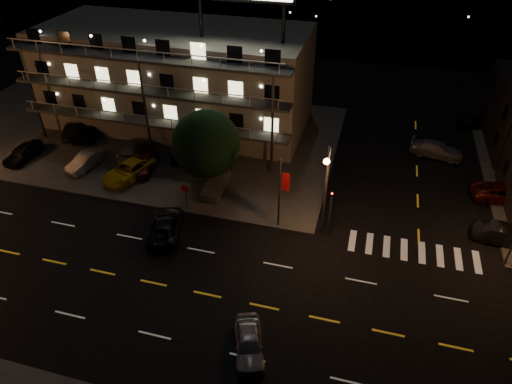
% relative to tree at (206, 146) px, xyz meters
% --- Properties ---
extents(ground, '(140.00, 140.00, 0.00)m').
position_rel_tree_xyz_m(ground, '(2.15, -11.63, -4.64)').
color(ground, black).
rests_on(ground, ground).
extents(curb_nw, '(44.00, 24.00, 0.15)m').
position_rel_tree_xyz_m(curb_nw, '(-11.85, 8.37, -4.57)').
color(curb_nw, '#333331').
rests_on(curb_nw, ground).
extents(motel, '(28.00, 13.80, 18.10)m').
position_rel_tree_xyz_m(motel, '(-7.80, 12.26, 0.70)').
color(motel, gray).
rests_on(motel, ground).
extents(streetlight_nc, '(0.44, 1.92, 8.00)m').
position_rel_tree_xyz_m(streetlight_nc, '(10.65, -3.69, 0.32)').
color(streetlight_nc, '#2D2D30').
rests_on(streetlight_nc, ground).
extents(signal_nw, '(0.20, 0.27, 4.60)m').
position_rel_tree_xyz_m(signal_nw, '(11.15, -3.13, -2.07)').
color(signal_nw, '#2D2D30').
rests_on(signal_nw, ground).
extents(banner_north, '(0.83, 0.16, 6.40)m').
position_rel_tree_xyz_m(banner_north, '(7.23, -3.23, -1.21)').
color(banner_north, '#2D2D30').
rests_on(banner_north, ground).
extents(stop_sign, '(0.91, 0.11, 2.61)m').
position_rel_tree_xyz_m(stop_sign, '(-0.85, -3.06, -2.93)').
color(stop_sign, '#2D2D30').
rests_on(stop_sign, ground).
extents(tree, '(6.00, 5.78, 7.56)m').
position_rel_tree_xyz_m(tree, '(0.00, 0.00, 0.00)').
color(tree, black).
rests_on(tree, curb_nw).
extents(lot_car_0, '(2.06, 4.51, 1.50)m').
position_rel_tree_xyz_m(lot_car_0, '(-19.42, 0.14, -3.74)').
color(lot_car_0, black).
rests_on(lot_car_0, curb_nw).
extents(lot_car_1, '(2.38, 4.46, 1.40)m').
position_rel_tree_xyz_m(lot_car_1, '(-12.65, 0.43, -3.79)').
color(lot_car_1, gray).
rests_on(lot_car_1, curb_nw).
extents(lot_car_2, '(4.05, 5.96, 1.52)m').
position_rel_tree_xyz_m(lot_car_2, '(-7.76, -0.06, -3.73)').
color(lot_car_2, gold).
rests_on(lot_car_2, curb_nw).
extents(lot_car_3, '(2.70, 4.99, 1.37)m').
position_rel_tree_xyz_m(lot_car_3, '(-7.07, 1.49, -3.81)').
color(lot_car_3, '#4F100B').
rests_on(lot_car_3, curb_nw).
extents(lot_car_4, '(1.80, 4.42, 1.50)m').
position_rel_tree_xyz_m(lot_car_4, '(0.70, -0.03, -3.74)').
color(lot_car_4, gray).
rests_on(lot_car_4, curb_nw).
extents(lot_car_5, '(2.85, 4.69, 1.46)m').
position_rel_tree_xyz_m(lot_car_5, '(-17.39, 5.87, -3.76)').
color(lot_car_5, black).
rests_on(lot_car_5, curb_nw).
extents(lot_car_6, '(3.18, 5.12, 1.32)m').
position_rel_tree_xyz_m(lot_car_6, '(-15.84, 5.83, -3.83)').
color(lot_car_6, black).
rests_on(lot_car_6, curb_nw).
extents(lot_car_7, '(2.81, 4.97, 1.36)m').
position_rel_tree_xyz_m(lot_car_7, '(-9.56, 3.74, -3.81)').
color(lot_car_7, gray).
rests_on(lot_car_7, curb_nw).
extents(lot_car_8, '(2.01, 4.33, 1.44)m').
position_rel_tree_xyz_m(lot_car_8, '(-4.07, 4.72, -3.77)').
color(lot_car_8, black).
rests_on(lot_car_8, curb_nw).
extents(lot_car_9, '(1.57, 4.45, 1.46)m').
position_rel_tree_xyz_m(lot_car_9, '(0.08, 3.84, -3.76)').
color(lot_car_9, '#4F100B').
rests_on(lot_car_9, curb_nw).
extents(side_car_0, '(4.75, 2.21, 1.51)m').
position_rel_tree_xyz_m(side_car_0, '(24.35, -0.65, -3.89)').
color(side_car_0, black).
rests_on(side_car_0, ground).
extents(side_car_1, '(5.63, 3.05, 1.50)m').
position_rel_tree_xyz_m(side_car_1, '(25.21, 5.48, -3.89)').
color(side_car_1, '#4F100B').
rests_on(side_car_1, ground).
extents(side_car_2, '(5.39, 2.96, 1.48)m').
position_rel_tree_xyz_m(side_car_2, '(19.95, 11.84, -3.90)').
color(side_car_2, gray).
rests_on(side_car_2, ground).
extents(side_car_3, '(4.13, 2.82, 1.31)m').
position_rel_tree_xyz_m(side_car_3, '(24.35, 19.44, -3.99)').
color(side_car_3, black).
rests_on(side_car_3, ground).
extents(road_car_east, '(2.92, 4.44, 1.40)m').
position_rel_tree_xyz_m(road_car_east, '(8.11, -15.11, -3.94)').
color(road_car_east, gray).
rests_on(road_car_east, ground).
extents(road_car_west, '(3.71, 5.68, 1.45)m').
position_rel_tree_xyz_m(road_car_west, '(-1.24, -6.39, -3.92)').
color(road_car_west, black).
rests_on(road_car_west, ground).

